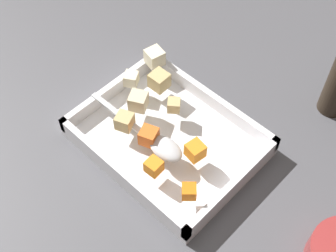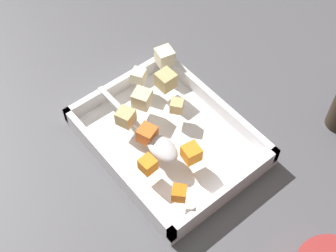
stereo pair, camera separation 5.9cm
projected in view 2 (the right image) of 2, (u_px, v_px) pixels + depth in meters
ground_plane at (178, 147)px, 0.86m from camera, size 4.00×4.00×0.00m
baking_dish at (168, 140)px, 0.86m from camera, size 0.32×0.24×0.05m
carrot_chunk_heap_side at (148, 165)px, 0.77m from camera, size 0.03×0.03×0.03m
carrot_chunk_near_left at (179, 193)px, 0.74m from camera, size 0.03×0.03×0.02m
carrot_chunk_rim_edge at (147, 134)px, 0.81m from camera, size 0.04×0.04×0.03m
carrot_chunk_center at (191, 153)px, 0.79m from camera, size 0.03×0.03×0.03m
potato_chunk_near_right at (165, 56)px, 0.92m from camera, size 0.04×0.04×0.03m
potato_chunk_mid_left at (177, 106)px, 0.85m from camera, size 0.03×0.03×0.02m
potato_chunk_corner_sw at (142, 99)px, 0.85m from camera, size 0.04×0.04×0.03m
potato_chunk_far_left at (126, 117)px, 0.83m from camera, size 0.04×0.04×0.03m
potato_chunk_mid_right at (166, 80)px, 0.88m from camera, size 0.03×0.03×0.03m
potato_chunk_near_spoon at (139, 76)px, 0.89m from camera, size 0.03×0.03×0.03m
serving_spoon at (157, 143)px, 0.80m from camera, size 0.22×0.04×0.02m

